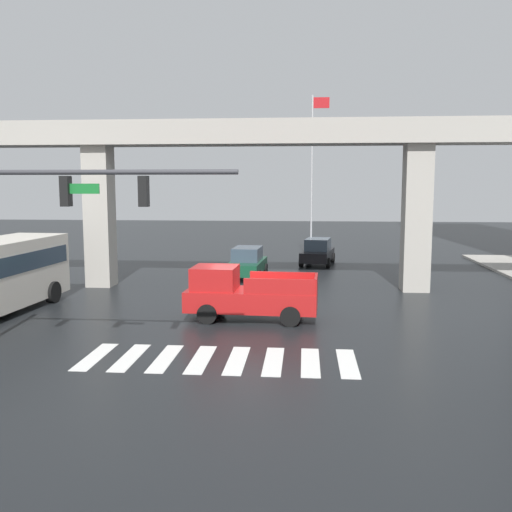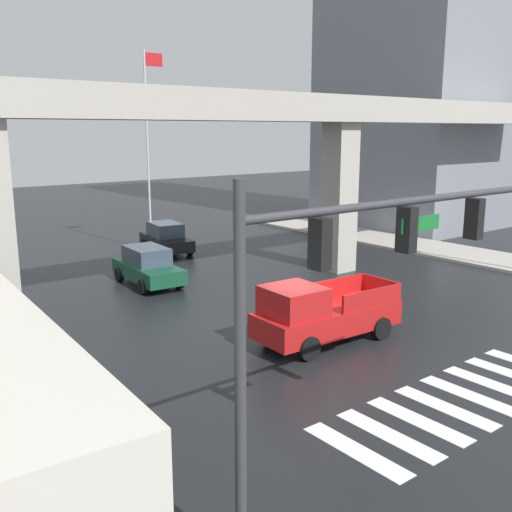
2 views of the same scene
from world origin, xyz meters
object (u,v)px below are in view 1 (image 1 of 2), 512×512
sedan_dark_green (247,262)px  traffic_signal_mast (27,210)px  sedan_black (318,252)px  flagpole (313,168)px  pickup_truck (244,295)px

sedan_dark_green → traffic_signal_mast: traffic_signal_mast is taller
sedan_dark_green → sedan_black: bearing=53.7°
sedan_dark_green → flagpole: bearing=60.1°
sedan_black → sedan_dark_green: same height
flagpole → sedan_black: bearing=-69.8°
sedan_black → flagpole: bearing=110.2°
traffic_signal_mast → flagpole: 24.67m
pickup_truck → flagpole: flagpole is taller
sedan_dark_green → pickup_truck: bearing=-84.9°
pickup_truck → traffic_signal_mast: bearing=-129.9°
traffic_signal_mast → sedan_black: bearing=68.8°
pickup_truck → sedan_dark_green: (-0.91, 10.16, -0.14)m
flagpole → sedan_dark_green: bearing=-119.9°
sedan_black → traffic_signal_mast: bearing=-111.2°
pickup_truck → flagpole: size_ratio=0.47×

